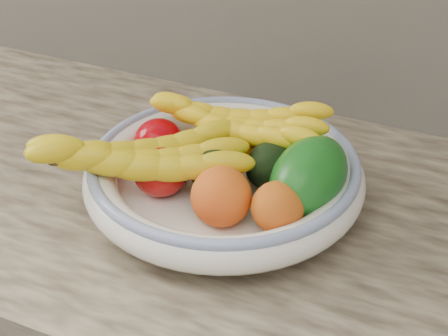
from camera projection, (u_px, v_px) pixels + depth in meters
fruit_bowl at (224, 175)px, 0.95m from camera, size 0.39×0.39×0.08m
clementine_back_left at (238, 135)px, 1.03m from camera, size 0.05×0.05×0.04m
clementine_back_right at (278, 148)px, 1.00m from camera, size 0.05×0.05×0.04m
clementine_back_mid at (251, 147)px, 1.00m from camera, size 0.05×0.05×0.05m
clementine_extra at (259, 153)px, 0.99m from camera, size 0.06×0.06×0.05m
tomato_left at (159, 141)px, 1.00m from camera, size 0.09×0.09×0.07m
tomato_near_left at (161, 171)px, 0.94m from camera, size 0.10×0.10×0.07m
avocado_center at (215, 169)px, 0.94m from camera, size 0.12×0.12×0.07m
avocado_right at (276, 162)px, 0.95m from camera, size 0.10×0.12×0.07m
green_mango at (309, 177)px, 0.90m from camera, size 0.13×0.15×0.13m
peach_front at (221, 197)px, 0.88m from camera, size 0.08×0.08×0.08m
peach_right at (277, 207)px, 0.86m from camera, size 0.09×0.09×0.07m
banana_bunch_back at (237, 127)px, 0.98m from camera, size 0.29×0.14×0.08m
banana_bunch_front at (141, 163)px, 0.92m from camera, size 0.32×0.28×0.09m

